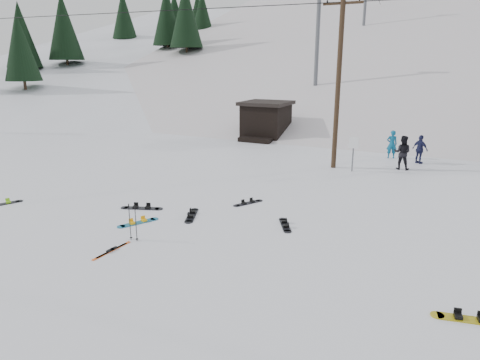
% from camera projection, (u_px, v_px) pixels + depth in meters
% --- Properties ---
extents(ground, '(200.00, 200.00, 0.00)m').
position_uv_depth(ground, '(139.00, 265.00, 12.21)').
color(ground, white).
rests_on(ground, ground).
extents(ski_slope, '(60.00, 85.24, 65.97)m').
position_uv_depth(ski_slope, '(386.00, 185.00, 62.89)').
color(ski_slope, silver).
rests_on(ski_slope, ground).
extents(ridge_left, '(47.54, 95.03, 58.38)m').
position_uv_depth(ridge_left, '(158.00, 164.00, 72.01)').
color(ridge_left, white).
rests_on(ridge_left, ground).
extents(treeline_left, '(20.00, 64.00, 10.00)m').
position_uv_depth(treeline_left, '(132.00, 102.00, 61.30)').
color(treeline_left, black).
rests_on(treeline_left, ground).
extents(treeline_crest, '(50.00, 6.00, 10.00)m').
position_uv_depth(treeline_crest, '(415.00, 90.00, 86.42)').
color(treeline_crest, black).
rests_on(treeline_crest, ski_slope).
extents(utility_pole, '(2.00, 0.26, 9.00)m').
position_uv_depth(utility_pole, '(338.00, 80.00, 22.18)').
color(utility_pole, '#3A2819').
rests_on(utility_pole, ground).
extents(trail_sign, '(0.50, 0.09, 1.85)m').
position_uv_depth(trail_sign, '(353.00, 148.00, 22.26)').
color(trail_sign, '#595B60').
rests_on(trail_sign, ground).
extents(lift_hut, '(3.40, 4.10, 2.75)m').
position_uv_depth(lift_hut, '(266.00, 120.00, 32.06)').
color(lift_hut, black).
rests_on(lift_hut, ground).
extents(lift_tower_near, '(2.20, 0.36, 8.00)m').
position_uv_depth(lift_tower_near, '(318.00, 35.00, 37.71)').
color(lift_tower_near, '#595B60').
rests_on(lift_tower_near, ski_slope).
extents(hero_snowboard, '(0.87, 1.43, 0.11)m').
position_uv_depth(hero_snowboard, '(138.00, 222.00, 15.36)').
color(hero_snowboard, '#176F97').
rests_on(hero_snowboard, ground).
extents(hero_skis, '(0.16, 1.55, 0.08)m').
position_uv_depth(hero_skis, '(112.00, 250.00, 13.11)').
color(hero_skis, '#CD4B15').
rests_on(hero_skis, ground).
extents(ski_poles, '(0.34, 0.09, 1.22)m').
position_uv_depth(ski_poles, '(133.00, 222.00, 13.74)').
color(ski_poles, black).
rests_on(ski_poles, ground).
extents(board_scatter_a, '(1.62, 0.80, 0.12)m').
position_uv_depth(board_scatter_a, '(142.00, 208.00, 16.87)').
color(board_scatter_a, black).
rests_on(board_scatter_a, ground).
extents(board_scatter_b, '(0.83, 1.54, 0.12)m').
position_uv_depth(board_scatter_b, '(192.00, 215.00, 16.08)').
color(board_scatter_b, black).
rests_on(board_scatter_b, ground).
extents(board_scatter_c, '(0.82, 1.45, 0.11)m').
position_uv_depth(board_scatter_c, '(2.00, 204.00, 17.36)').
color(board_scatter_c, black).
rests_on(board_scatter_c, ground).
extents(board_scatter_d, '(0.85, 1.32, 0.10)m').
position_uv_depth(board_scatter_d, '(285.00, 225.00, 15.14)').
color(board_scatter_d, black).
rests_on(board_scatter_d, ground).
extents(board_scatter_e, '(1.63, 0.57, 0.12)m').
position_uv_depth(board_scatter_e, '(470.00, 319.00, 9.59)').
color(board_scatter_e, gold).
rests_on(board_scatter_e, ground).
extents(board_scatter_f, '(0.83, 1.28, 0.10)m').
position_uv_depth(board_scatter_f, '(248.00, 203.00, 17.49)').
color(board_scatter_f, black).
rests_on(board_scatter_f, ground).
extents(skier_teal, '(0.71, 0.57, 1.68)m').
position_uv_depth(skier_teal, '(392.00, 144.00, 25.49)').
color(skier_teal, '#0C577F').
rests_on(skier_teal, ground).
extents(skier_dark, '(0.90, 0.71, 1.82)m').
position_uv_depth(skier_dark, '(402.00, 153.00, 22.82)').
color(skier_dark, black).
rests_on(skier_dark, ground).
extents(skier_navy, '(1.02, 0.84, 1.63)m').
position_uv_depth(skier_navy, '(420.00, 149.00, 24.14)').
color(skier_navy, '#1D2049').
rests_on(skier_navy, ground).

